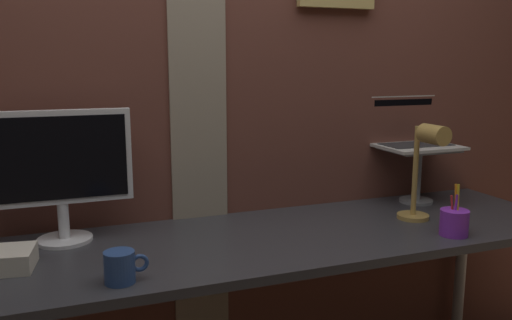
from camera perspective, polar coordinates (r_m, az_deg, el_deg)
The scene contains 8 objects.
brick_wall_back at distance 2.07m, azimuth -4.96°, elevation 6.85°, with size 3.69×0.16×2.43m.
desk at distance 1.86m, azimuth 1.11°, elevation -10.28°, with size 2.31×0.63×0.76m.
monitor at distance 1.83m, azimuth -20.40°, elevation -0.45°, with size 0.46×0.18×0.44m.
laptop_stand at distance 2.33m, azimuth 17.05°, elevation -0.63°, with size 0.28×0.22×0.23m.
laptop at distance 2.36m, azimuth 16.32°, elevation 2.74°, with size 0.33×0.27×0.21m.
desk_lamp at distance 2.03m, azimuth 17.78°, elevation -0.20°, with size 0.12×0.20×0.37m.
pen_cup at distance 1.95m, azimuth 20.58°, elevation -6.28°, with size 0.10×0.10×0.18m.
coffee_mug at distance 1.50m, azimuth -14.39°, elevation -11.10°, with size 0.12×0.08×0.09m.
Camera 1 is at (-0.56, -1.59, 1.35)m, focal length 37.12 mm.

